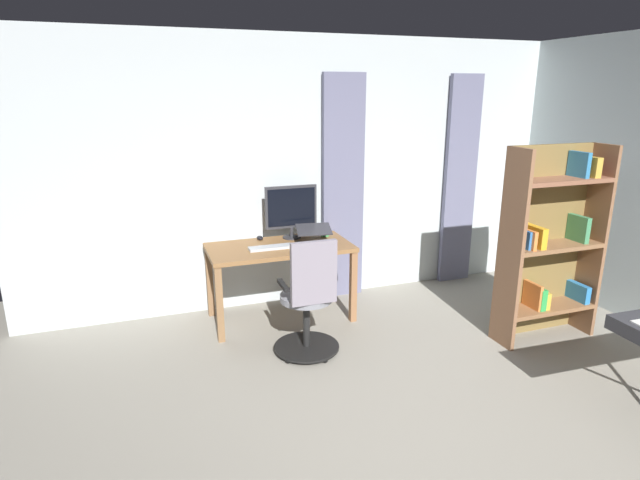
# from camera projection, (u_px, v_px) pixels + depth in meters

# --- Properties ---
(back_room_partition) EXTENTS (5.68, 0.10, 2.69)m
(back_room_partition) POSITION_uv_depth(u_px,v_px,m) (303.00, 173.00, 5.31)
(back_room_partition) COLOR silver
(back_room_partition) RESTS_ON ground
(curtain_left_panel) EXTENTS (0.39, 0.06, 2.33)m
(curtain_left_panel) POSITION_uv_depth(u_px,v_px,m) (460.00, 182.00, 5.85)
(curtain_left_panel) COLOR slate
(curtain_left_panel) RESTS_ON ground
(curtain_right_panel) EXTENTS (0.45, 0.06, 2.33)m
(curtain_right_panel) POSITION_uv_depth(u_px,v_px,m) (343.00, 190.00, 5.39)
(curtain_right_panel) COLOR slate
(curtain_right_panel) RESTS_ON ground
(desk) EXTENTS (1.35, 0.68, 0.74)m
(desk) POSITION_uv_depth(u_px,v_px,m) (280.00, 256.00, 4.93)
(desk) COLOR olive
(desk) RESTS_ON ground
(office_chair) EXTENTS (0.56, 0.56, 1.04)m
(office_chair) POSITION_uv_depth(u_px,v_px,m) (309.00, 303.00, 4.27)
(office_chair) COLOR black
(office_chair) RESTS_ON ground
(computer_monitor) EXTENTS (0.52, 0.18, 0.52)m
(computer_monitor) POSITION_uv_depth(u_px,v_px,m) (291.00, 209.00, 5.08)
(computer_monitor) COLOR #333338
(computer_monitor) RESTS_ON desk
(computer_keyboard) EXTENTS (0.41, 0.12, 0.02)m
(computer_keyboard) POSITION_uv_depth(u_px,v_px,m) (271.00, 248.00, 4.80)
(computer_keyboard) COLOR #B7BCC1
(computer_keyboard) RESTS_ON desk
(laptop) EXTENTS (0.39, 0.40, 0.17)m
(laptop) POSITION_uv_depth(u_px,v_px,m) (315.00, 239.00, 4.92)
(laptop) COLOR #333338
(laptop) RESTS_ON desk
(computer_mouse) EXTENTS (0.06, 0.10, 0.04)m
(computer_mouse) POSITION_uv_depth(u_px,v_px,m) (260.00, 238.00, 5.10)
(computer_mouse) COLOR black
(computer_mouse) RESTS_ON desk
(mug_coffee) EXTENTS (0.13, 0.09, 0.10)m
(mug_coffee) POSITION_uv_depth(u_px,v_px,m) (325.00, 231.00, 5.21)
(mug_coffee) COLOR #3D9951
(mug_coffee) RESTS_ON desk
(bookshelf) EXTENTS (0.92, 0.30, 1.72)m
(bookshelf) POSITION_uv_depth(u_px,v_px,m) (548.00, 244.00, 4.54)
(bookshelf) COLOR #895E41
(bookshelf) RESTS_ON ground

